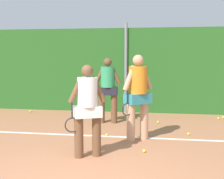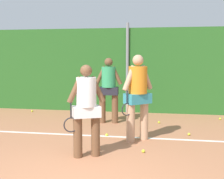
% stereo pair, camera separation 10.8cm
% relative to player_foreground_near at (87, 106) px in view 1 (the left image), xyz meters
% --- Properties ---
extents(ground_plane, '(31.47, 31.47, 0.00)m').
position_rel_player_foreground_near_xyz_m(ground_plane, '(0.19, 0.42, -0.97)').
color(ground_plane, '#B2704C').
extents(hedge_fence_backdrop, '(20.45, 0.25, 2.82)m').
position_rel_player_foreground_near_xyz_m(hedge_fence_backdrop, '(0.19, 4.84, 0.44)').
color(hedge_fence_backdrop, '#286023').
rests_on(hedge_fence_backdrop, ground_plane).
extents(fence_post_center, '(0.10, 0.10, 2.99)m').
position_rel_player_foreground_near_xyz_m(fence_post_center, '(0.19, 4.67, 0.52)').
color(fence_post_center, gray).
rests_on(fence_post_center, ground_plane).
extents(court_baseline_paint, '(14.95, 0.10, 0.01)m').
position_rel_player_foreground_near_xyz_m(court_baseline_paint, '(0.19, 1.50, -0.97)').
color(court_baseline_paint, white).
rests_on(court_baseline_paint, ground_plane).
extents(player_foreground_near, '(0.72, 0.48, 1.74)m').
position_rel_player_foreground_near_xyz_m(player_foreground_near, '(0.00, 0.00, 0.00)').
color(player_foreground_near, brown).
rests_on(player_foreground_near, ground_plane).
extents(player_midcourt, '(0.64, 0.67, 1.93)m').
position_rel_player_foreground_near_xyz_m(player_midcourt, '(0.84, 1.29, 0.11)').
color(player_midcourt, tan).
rests_on(player_midcourt, ground_plane).
extents(player_backcourt_far, '(0.77, 0.40, 1.84)m').
position_rel_player_foreground_near_xyz_m(player_backcourt_far, '(-0.13, 2.98, 0.06)').
color(player_backcourt_far, brown).
rests_on(player_backcourt_far, ground_plane).
extents(tennis_ball_1, '(0.07, 0.07, 0.07)m').
position_rel_player_foreground_near_xyz_m(tennis_ball_1, '(1.04, 0.41, -0.94)').
color(tennis_ball_1, '#CCDB33').
rests_on(tennis_ball_1, ground_plane).
extents(tennis_ball_2, '(0.07, 0.07, 0.07)m').
position_rel_player_foreground_near_xyz_m(tennis_ball_2, '(1.29, 3.15, -0.94)').
color(tennis_ball_2, '#CCDB33').
rests_on(tennis_ball_2, ground_plane).
extents(tennis_ball_3, '(0.07, 0.07, 0.07)m').
position_rel_player_foreground_near_xyz_m(tennis_ball_3, '(3.07, 3.95, -0.94)').
color(tennis_ball_3, '#CCDB33').
rests_on(tennis_ball_3, ground_plane).
extents(tennis_ball_4, '(0.07, 0.07, 0.07)m').
position_rel_player_foreground_near_xyz_m(tennis_ball_4, '(2.03, 1.92, -0.94)').
color(tennis_ball_4, '#CCDB33').
rests_on(tennis_ball_4, ground_plane).
extents(tennis_ball_5, '(0.07, 0.07, 0.07)m').
position_rel_player_foreground_near_xyz_m(tennis_ball_5, '(-3.01, 4.20, -0.94)').
color(tennis_ball_5, '#CCDB33').
rests_on(tennis_ball_5, ground_plane).
extents(tennis_ball_7, '(0.07, 0.07, 0.07)m').
position_rel_player_foreground_near_xyz_m(tennis_ball_7, '(3.24, 4.14, -0.94)').
color(tennis_ball_7, '#CCDB33').
rests_on(tennis_ball_7, ground_plane).
extents(tennis_ball_8, '(0.07, 0.07, 0.07)m').
position_rel_player_foreground_near_xyz_m(tennis_ball_8, '(0.09, 1.52, -0.94)').
color(tennis_ball_8, '#CCDB33').
rests_on(tennis_ball_8, ground_plane).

